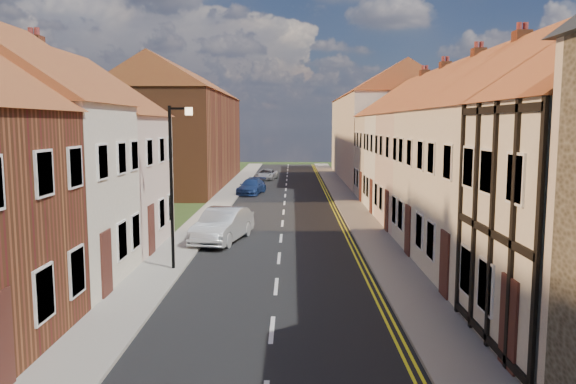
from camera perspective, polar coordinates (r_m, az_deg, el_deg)
road at (r=30.90m, az=-0.57°, el=-3.23°), size 7.00×90.00×0.02m
pavement_left at (r=31.28m, az=-8.67°, el=-3.09°), size 1.80×90.00×0.12m
pavement_right at (r=31.12m, az=7.57°, el=-3.12°), size 1.80×90.00×0.12m
cottage_r_white_near at (r=20.50m, az=25.79°, el=3.46°), size 8.30×6.00×9.00m
cottage_r_cream_mid at (r=25.48m, az=20.61°, el=4.27°), size 8.30×5.20×9.00m
cottage_r_pink at (r=30.60m, az=17.14°, el=4.78°), size 8.30×6.00×9.00m
cottage_r_white_far at (r=35.81m, az=14.66°, el=5.14°), size 8.30×5.20×9.00m
cottage_r_cream_far at (r=41.06m, az=12.81°, el=5.39°), size 8.30×6.00×9.00m
cottage_l_pink at (r=26.20m, az=-21.68°, el=4.05°), size 8.30×6.30×8.80m
block_right_far at (r=56.09m, az=9.49°, el=6.68°), size 8.30×24.20×10.50m
block_left_far at (r=51.36m, az=-10.68°, el=6.64°), size 8.30×24.20×10.50m
lamppost at (r=20.95m, az=-11.55°, el=1.51°), size 0.88×0.15×6.00m
car_mid at (r=26.30m, az=-6.65°, el=-3.37°), size 2.66×4.99×1.56m
car_far at (r=43.84m, az=-3.72°, el=0.55°), size 2.37×4.30×1.18m
car_distant at (r=54.97m, az=-2.21°, el=1.80°), size 2.36×4.09×1.07m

